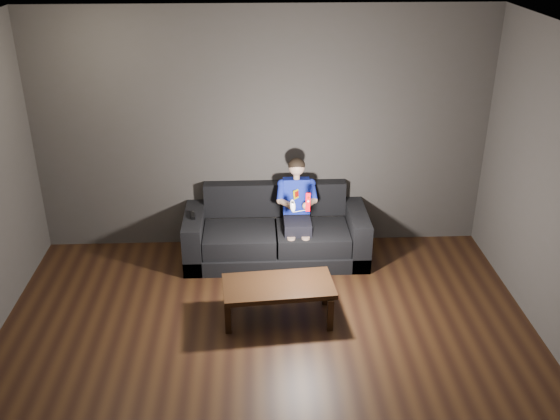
{
  "coord_description": "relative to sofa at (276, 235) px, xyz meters",
  "views": [
    {
      "loc": [
        -0.1,
        -4.02,
        3.53
      ],
      "look_at": [
        0.15,
        1.55,
        0.85
      ],
      "focal_mm": 40.0,
      "sensor_mm": 36.0,
      "label": 1
    }
  ],
  "objects": [
    {
      "name": "wii_remote_black",
      "position": [
        -0.9,
        -0.07,
        0.31
      ],
      "size": [
        0.06,
        0.17,
        0.03
      ],
      "color": "black",
      "rests_on": "sofa"
    },
    {
      "name": "child",
      "position": [
        0.23,
        -0.05,
        0.42
      ],
      "size": [
        0.44,
        0.54,
        1.07
      ],
      "color": "black",
      "rests_on": "sofa"
    },
    {
      "name": "ceiling",
      "position": [
        -0.13,
        -2.14,
        2.45
      ],
      "size": [
        5.0,
        5.0,
        0.02
      ],
      "primitive_type": "cube",
      "color": "silver",
      "rests_on": "back_wall"
    },
    {
      "name": "nunchuk_white",
      "position": [
        0.16,
        -0.46,
        0.58
      ],
      "size": [
        0.08,
        0.1,
        0.14
      ],
      "color": "silver",
      "rests_on": "child"
    },
    {
      "name": "sofa",
      "position": [
        0.0,
        0.0,
        0.0
      ],
      "size": [
        2.01,
        0.87,
        0.78
      ],
      "color": "black",
      "rests_on": "floor"
    },
    {
      "name": "back_wall",
      "position": [
        -0.13,
        0.36,
        1.1
      ],
      "size": [
        5.0,
        0.04,
        2.7
      ],
      "primitive_type": "cube",
      "color": "#3B3732",
      "rests_on": "ground"
    },
    {
      "name": "wii_remote_red",
      "position": [
        0.31,
        -0.47,
        0.62
      ],
      "size": [
        0.06,
        0.08,
        0.19
      ],
      "color": "#E0000C",
      "rests_on": "child"
    },
    {
      "name": "floor",
      "position": [
        -0.13,
        -2.14,
        -0.25
      ],
      "size": [
        5.0,
        5.0,
        0.0
      ],
      "primitive_type": "plane",
      "color": "black",
      "rests_on": "ground"
    },
    {
      "name": "coffee_table",
      "position": [
        -0.02,
        -1.21,
        0.07
      ],
      "size": [
        1.08,
        0.6,
        0.38
      ],
      "color": "black",
      "rests_on": "floor"
    }
  ]
}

